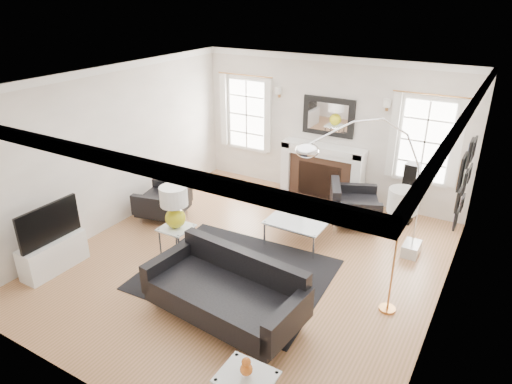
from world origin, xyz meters
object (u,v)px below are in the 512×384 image
Objects in this scene: sofa at (228,292)px; armchair_left at (166,201)px; coffee_table at (301,219)px; gourd_lamp at (174,204)px; fireplace at (322,172)px; arc_floor_lamp at (365,185)px; armchair_right at (352,206)px.

armchair_left is at bearing 145.39° from sofa.
sofa reaches higher than coffee_table.
coffee_table is (-0.04, 2.26, 0.03)m from sofa.
coffee_table is at bearing 11.43° from armchair_left.
sofa is at bearing -28.41° from gourd_lamp.
gourd_lamp is (-1.47, -1.44, 0.51)m from coffee_table.
fireplace is 3.44m from gourd_lamp.
fireplace is 0.79× the size of sofa.
coffee_table is 1.41× the size of gourd_lamp.
gourd_lamp is at bearing -108.48° from fireplace.
coffee_table is (2.50, 0.51, 0.06)m from armchair_left.
arc_floor_lamp is at bearing 6.53° from armchair_left.
sofa is 1.80m from gourd_lamp.
armchair_right is at bearing 62.23° from coffee_table.
gourd_lamp is (1.03, -0.93, 0.57)m from armchair_left.
sofa is 3.15× the size of gourd_lamp.
fireplace reaches higher than armchair_left.
armchair_left is at bearing -153.36° from armchair_right.
coffee_table is (-0.54, -1.02, 0.04)m from armchair_right.
sofa is 2.23× the size of coffee_table.
fireplace is 1.85m from coffee_table.
armchair_right is 1.24× the size of coffee_table.
fireplace is 0.72× the size of arc_floor_lamp.
gourd_lamp is 0.29× the size of arc_floor_lamp.
sofa is 3.08m from armchair_left.
armchair_left is (-2.11, -2.31, -0.20)m from fireplace.
armchair_left is at bearing -173.47° from arc_floor_lamp.
arc_floor_lamp is (2.53, 1.34, 0.37)m from gourd_lamp.
sofa is 2.02× the size of armchair_left.
coffee_table is at bearing 44.32° from gourd_lamp.
sofa is 2.55m from arc_floor_lamp.
fireplace is at bearing 96.02° from sofa.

